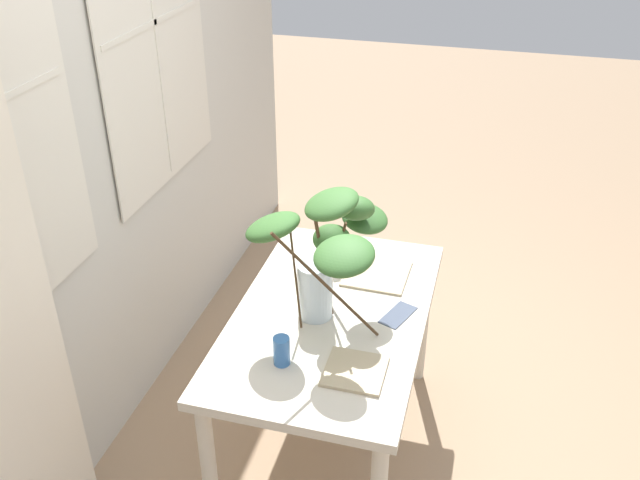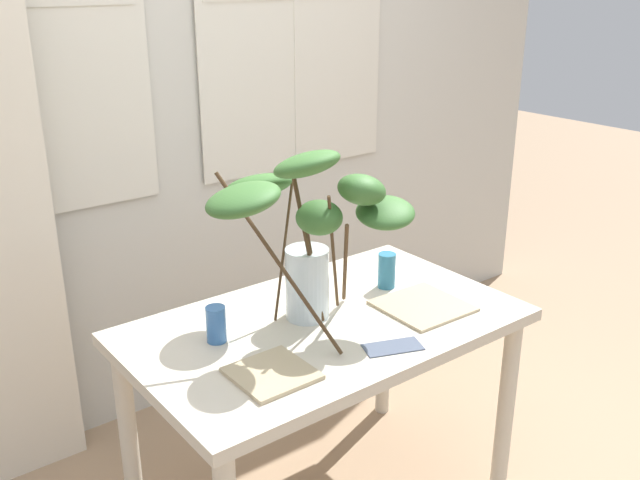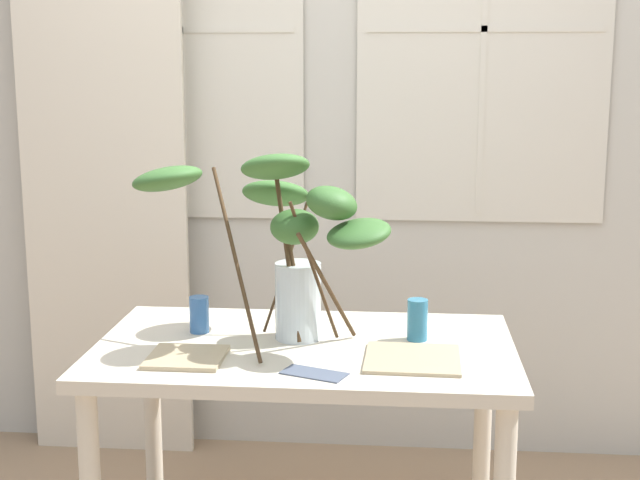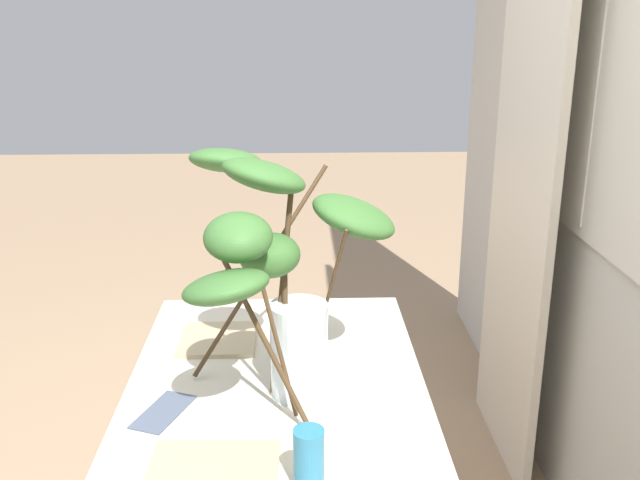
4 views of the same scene
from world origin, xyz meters
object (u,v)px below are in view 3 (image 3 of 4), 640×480
at_px(vase_with_branches, 285,231).
at_px(drinking_glass_blue_left, 199,314).
at_px(dining_table, 305,375).
at_px(plate_square_right, 413,359).
at_px(drinking_glass_blue_right, 417,320).
at_px(plate_square_left, 186,357).

xyz_separation_m(vase_with_branches, drinking_glass_blue_left, (-0.29, 0.09, -0.29)).
bearing_deg(dining_table, drinking_glass_blue_left, 164.41).
bearing_deg(drinking_glass_blue_left, vase_with_branches, -16.74).
bearing_deg(vase_with_branches, dining_table, -9.89).
relative_size(dining_table, plate_square_right, 4.68).
height_order(drinking_glass_blue_right, plate_square_right, drinking_glass_blue_right).
height_order(vase_with_branches, drinking_glass_blue_right, vase_with_branches).
distance_m(dining_table, drinking_glass_blue_left, 0.39).
height_order(dining_table, plate_square_left, plate_square_left).
height_order(drinking_glass_blue_left, drinking_glass_blue_right, drinking_glass_blue_right).
xyz_separation_m(drinking_glass_blue_right, plate_square_right, (-0.02, -0.20, -0.06)).
distance_m(vase_with_branches, plate_square_right, 0.54).
bearing_deg(plate_square_right, drinking_glass_blue_left, 161.78).
distance_m(drinking_glass_blue_left, plate_square_right, 0.71).
bearing_deg(drinking_glass_blue_left, dining_table, -15.59).
bearing_deg(drinking_glass_blue_left, plate_square_left, -85.53).
xyz_separation_m(dining_table, plate_square_left, (-0.33, -0.17, 0.10)).
xyz_separation_m(dining_table, vase_with_branches, (-0.06, 0.01, 0.45)).
bearing_deg(vase_with_branches, plate_square_right, -19.30).
height_order(vase_with_branches, plate_square_right, vase_with_branches).
distance_m(drinking_glass_blue_right, plate_square_left, 0.72).
xyz_separation_m(drinking_glass_blue_left, drinking_glass_blue_right, (0.69, -0.02, 0.01)).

